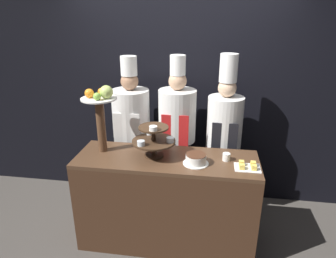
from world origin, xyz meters
TOP-DOWN VIEW (x-y plane):
  - wall_back at (0.00, 1.25)m, footprint 10.00×0.06m
  - buffet_counter at (0.00, 0.29)m, footprint 1.71×0.57m
  - tiered_stand at (-0.12, 0.30)m, footprint 0.40×0.40m
  - fruit_pedestal at (-0.63, 0.35)m, footprint 0.33×0.33m
  - cake_round at (0.28, 0.21)m, footprint 0.23×0.23m
  - cup_white at (0.55, 0.32)m, footprint 0.07×0.07m
  - cake_square_tray at (0.73, 0.20)m, footprint 0.22×0.17m
  - chef_left at (-0.49, 0.86)m, footprint 0.41×0.41m
  - chef_center_left at (0.03, 0.86)m, footprint 0.40×0.40m
  - chef_center_right at (0.54, 0.86)m, footprint 0.38×0.38m

SIDE VIEW (x-z plane):
  - buffet_counter at x=0.00m, z-range 0.00..0.95m
  - cake_square_tray at x=0.73m, z-range 0.94..0.99m
  - chef_center_right at x=0.54m, z-range 0.06..1.90m
  - chef_left at x=-0.49m, z-range 0.08..1.88m
  - cup_white at x=0.55m, z-range 0.95..1.02m
  - chef_center_left at x=0.03m, z-range 0.08..1.90m
  - cake_round at x=0.28m, z-range 0.95..1.04m
  - tiered_stand at x=-0.12m, z-range 0.96..1.30m
  - fruit_pedestal at x=-0.63m, z-range 1.05..1.71m
  - wall_back at x=0.00m, z-range 0.00..2.80m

